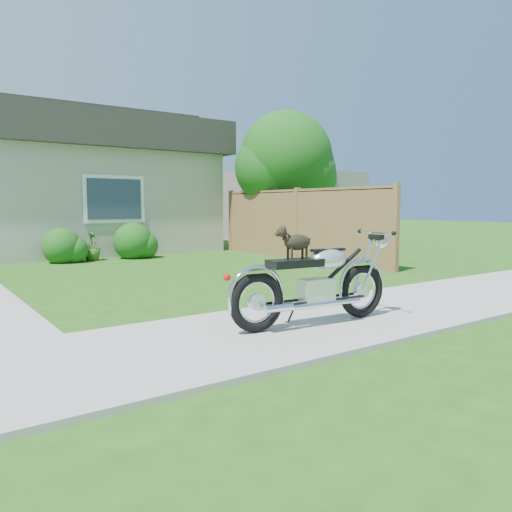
{
  "coord_description": "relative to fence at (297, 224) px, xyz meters",
  "views": [
    {
      "loc": [
        -2.28,
        -4.42,
        1.42
      ],
      "look_at": [
        1.58,
        1.0,
        0.75
      ],
      "focal_mm": 35.0,
      "sensor_mm": 36.0,
      "label": 1
    }
  ],
  "objects": [
    {
      "name": "fence",
      "position": [
        0.0,
        0.0,
        0.0
      ],
      "size": [
        0.12,
        6.62,
        1.9
      ],
      "color": "#915E41",
      "rests_on": "ground"
    },
    {
      "name": "tree_far",
      "position": [
        4.0,
        4.63,
        1.92
      ],
      "size": [
        2.92,
        2.91,
        4.46
      ],
      "color": "#3D2B1C",
      "rests_on": "ground"
    },
    {
      "name": "tree_near",
      "position": [
        1.22,
        1.78,
        1.82
      ],
      "size": [
        2.83,
        2.8,
        4.3
      ],
      "color": "#3D2B1C",
      "rests_on": "ground"
    },
    {
      "name": "ground",
      "position": [
        -6.3,
        -5.75,
        -0.94
      ],
      "size": [
        80.0,
        80.0,
        0.0
      ],
      "primitive_type": "plane",
      "color": "#235114",
      "rests_on": "ground"
    },
    {
      "name": "potted_plant_right",
      "position": [
        -4.59,
        2.8,
        -0.55
      ],
      "size": [
        0.46,
        0.46,
        0.78
      ],
      "primitive_type": "imported",
      "rotation": [
        0.0,
        0.0,
        1.53
      ],
      "color": "#35621A",
      "rests_on": "ground"
    },
    {
      "name": "motorcycle_with_dog",
      "position": [
        -4.68,
        -5.89,
        -0.39
      ],
      "size": [
        2.22,
        0.6,
        1.15
      ],
      "rotation": [
        0.0,
        0.0,
        -0.1
      ],
      "color": "black",
      "rests_on": "sidewalk"
    },
    {
      "name": "sidewalk",
      "position": [
        -6.3,
        -5.75,
        -0.92
      ],
      "size": [
        24.0,
        2.2,
        0.04
      ],
      "primitive_type": "cube",
      "color": "#9E9B93",
      "rests_on": "ground"
    }
  ]
}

